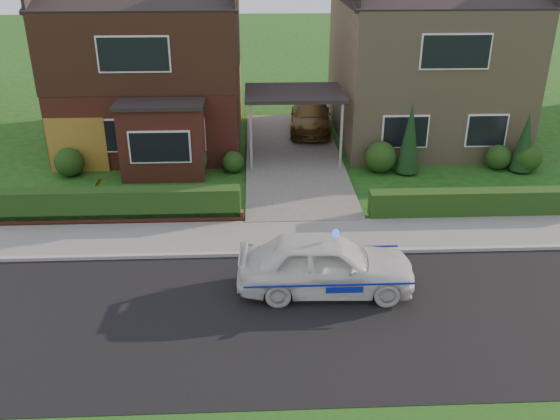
{
  "coord_description": "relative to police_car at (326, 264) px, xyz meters",
  "views": [
    {
      "loc": [
        -1.56,
        -11.61,
        8.25
      ],
      "look_at": [
        -0.88,
        3.5,
        1.21
      ],
      "focal_mm": 38.0,
      "sensor_mm": 36.0,
      "label": 1
    }
  ],
  "objects": [
    {
      "name": "potted_plant_a",
      "position": [
        -7.08,
        4.8,
        -0.34
      ],
      "size": [
        0.48,
        0.36,
        0.83
      ],
      "primitive_type": "imported",
      "rotation": [
        0.0,
        0.0,
        -0.17
      ],
      "color": "gray",
      "rests_on": "ground"
    },
    {
      "name": "hedge_right",
      "position": [
        5.64,
        4.15,
        -0.76
      ],
      "size": [
        7.5,
        0.55,
        0.8
      ],
      "primitive_type": "cube",
      "color": "black",
      "rests_on": "ground"
    },
    {
      "name": "hedge_left",
      "position": [
        -5.96,
        4.25,
        -0.76
      ],
      "size": [
        7.5,
        0.55,
        0.9
      ],
      "primitive_type": "cube",
      "color": "black",
      "rests_on": "ground"
    },
    {
      "name": "shrub_left_far",
      "position": [
        -8.66,
        8.3,
        -0.22
      ],
      "size": [
        1.08,
        1.08,
        1.08
      ],
      "primitive_type": "sphere",
      "color": "black",
      "rests_on": "ground"
    },
    {
      "name": "house_right",
      "position": [
        5.64,
        12.79,
        2.91
      ],
      "size": [
        7.5,
        8.06,
        7.25
      ],
      "color": "#9B835F",
      "rests_on": "ground"
    },
    {
      "name": "road",
      "position": [
        -0.16,
        -1.2,
        -0.76
      ],
      "size": [
        60.0,
        6.0,
        0.02
      ],
      "primitive_type": "cube",
      "color": "black",
      "rests_on": "ground"
    },
    {
      "name": "carport_link",
      "position": [
        -0.16,
        9.75,
        1.9
      ],
      "size": [
        3.8,
        3.0,
        2.77
      ],
      "color": "black",
      "rests_on": "ground"
    },
    {
      "name": "potted_plant_b",
      "position": [
        -7.14,
        6.19,
        -0.38
      ],
      "size": [
        0.52,
        0.52,
        0.74
      ],
      "primitive_type": "imported",
      "rotation": [
        0.0,
        0.0,
        0.74
      ],
      "color": "gray",
      "rests_on": "ground"
    },
    {
      "name": "shrub_left_mid",
      "position": [
        -4.16,
        8.1,
        -0.1
      ],
      "size": [
        1.32,
        1.32,
        1.32
      ],
      "primitive_type": "sphere",
      "color": "black",
      "rests_on": "ground"
    },
    {
      "name": "shrub_left_near",
      "position": [
        -2.56,
        8.4,
        -0.34
      ],
      "size": [
        0.84,
        0.84,
        0.84
      ],
      "primitive_type": "sphere",
      "color": "black",
      "rests_on": "ground"
    },
    {
      "name": "driveway",
      "position": [
        -0.16,
        9.8,
        -0.7
      ],
      "size": [
        3.8,
        12.0,
        0.12
      ],
      "primitive_type": "cube",
      "color": "#666059",
      "rests_on": "ground"
    },
    {
      "name": "potted_plant_c",
      "position": [
        -5.63,
        7.8,
        -0.36
      ],
      "size": [
        0.6,
        0.6,
        0.79
      ],
      "primitive_type": "imported",
      "rotation": [
        0.0,
        0.0,
        1.11
      ],
      "color": "gray",
      "rests_on": "ground"
    },
    {
      "name": "kerb",
      "position": [
        -0.16,
        1.85,
        -0.7
      ],
      "size": [
        60.0,
        0.16,
        0.12
      ],
      "primitive_type": "cube",
      "color": "#9E9993",
      "rests_on": "ground"
    },
    {
      "name": "dwarf_wall",
      "position": [
        -5.96,
        4.1,
        -0.58
      ],
      "size": [
        7.7,
        0.25,
        0.36
      ],
      "primitive_type": "cube",
      "color": "brown",
      "rests_on": "ground"
    },
    {
      "name": "shrub_right_mid",
      "position": [
        7.64,
        8.3,
        -0.28
      ],
      "size": [
        0.96,
        0.96,
        0.96
      ],
      "primitive_type": "sphere",
      "color": "black",
      "rests_on": "ground"
    },
    {
      "name": "shrub_right_far",
      "position": [
        8.64,
        8.0,
        -0.22
      ],
      "size": [
        1.08,
        1.08,
        1.08
      ],
      "primitive_type": "sphere",
      "color": "black",
      "rests_on": "ground"
    },
    {
      "name": "sidewalk",
      "position": [
        -0.16,
        2.9,
        -0.71
      ],
      "size": [
        60.0,
        2.0,
        0.1
      ],
      "primitive_type": "cube",
      "color": "slate",
      "rests_on": "ground"
    },
    {
      "name": "conifer_a",
      "position": [
        4.04,
        8.0,
        0.54
      ],
      "size": [
        0.9,
        0.9,
        2.6
      ],
      "primitive_type": "cone",
      "color": "black",
      "rests_on": "ground"
    },
    {
      "name": "ground",
      "position": [
        -0.16,
        -1.2,
        -0.76
      ],
      "size": [
        120.0,
        120.0,
        0.0
      ],
      "primitive_type": "plane",
      "color": "#154612",
      "rests_on": "ground"
    },
    {
      "name": "shrub_right_near",
      "position": [
        3.04,
        8.2,
        -0.16
      ],
      "size": [
        1.2,
        1.2,
        1.2
      ],
      "primitive_type": "sphere",
      "color": "black",
      "rests_on": "ground"
    },
    {
      "name": "house_left",
      "position": [
        -5.95,
        12.7,
        3.05
      ],
      "size": [
        7.5,
        9.53,
        7.25
      ],
      "color": "brown",
      "rests_on": "ground"
    },
    {
      "name": "conifer_b",
      "position": [
        8.44,
        8.0,
        0.34
      ],
      "size": [
        0.9,
        0.9,
        2.2
      ],
      "primitive_type": "cone",
      "color": "black",
      "rests_on": "ground"
    },
    {
      "name": "garage_door",
      "position": [
        -8.41,
        8.76,
        0.29
      ],
      "size": [
        2.2,
        0.1,
        2.1
      ],
      "primitive_type": "cube",
      "color": "brown",
      "rests_on": "ground"
    },
    {
      "name": "police_car",
      "position": [
        0.0,
        0.0,
        0.0
      ],
      "size": [
        4.08,
        4.5,
        1.68
      ],
      "rotation": [
        0.0,
        0.0,
        1.53
      ],
      "color": "silver",
      "rests_on": "ground"
    },
    {
      "name": "driveway_car",
      "position": [
        0.84,
        13.3,
        0.01
      ],
      "size": [
        2.16,
        4.56,
        1.28
      ],
      "primitive_type": "imported",
      "rotation": [
        0.0,
        0.0,
        -0.08
      ],
      "color": "brown",
      "rests_on": "driveway"
    }
  ]
}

